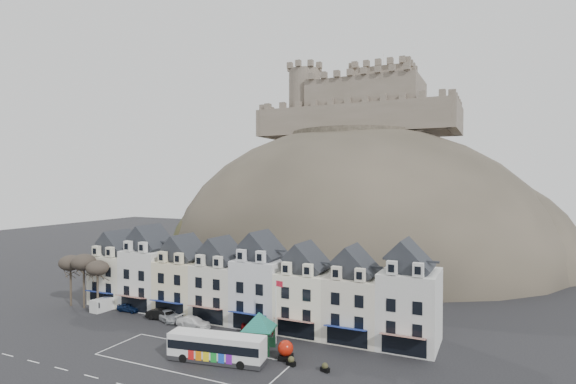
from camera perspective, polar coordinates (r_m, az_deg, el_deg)
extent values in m
plane|color=black|center=(55.84, -14.69, -19.88)|extent=(300.00, 300.00, 0.00)
cube|color=silver|center=(55.59, -12.13, -19.97)|extent=(22.00, 7.50, 0.01)
cube|color=silver|center=(81.60, -20.49, -10.13)|extent=(6.80, 8.00, 8.00)
cube|color=#21232A|center=(80.72, -20.52, -6.51)|extent=(6.80, 5.76, 2.80)
cube|color=silver|center=(79.41, -23.15, -6.88)|extent=(1.20, 0.80, 1.60)
cube|color=silver|center=(77.23, -21.66, -7.10)|extent=(1.20, 0.80, 1.60)
cube|color=black|center=(79.49, -22.59, -12.45)|extent=(5.10, 0.06, 2.20)
cube|color=navy|center=(78.76, -22.97, -11.62)|extent=(5.10, 1.29, 0.43)
cube|color=silver|center=(76.87, -16.88, -10.36)|extent=(6.80, 8.00, 9.20)
cube|color=#21232A|center=(75.89, -16.91, -6.07)|extent=(6.80, 5.76, 2.80)
cube|color=silver|center=(74.36, -19.64, -6.48)|extent=(1.20, 0.80, 1.60)
cube|color=silver|center=(72.30, -17.94, -6.69)|extent=(1.20, 0.80, 1.60)
cube|color=black|center=(74.76, -18.98, -13.31)|extent=(5.10, 0.06, 2.20)
cube|color=maroon|center=(73.97, -19.36, -12.44)|extent=(5.10, 1.29, 0.43)
cube|color=beige|center=(72.73, -12.80, -11.50)|extent=(6.80, 8.00, 8.00)
cube|color=#21232A|center=(71.74, -12.83, -7.45)|extent=(6.80, 5.76, 2.80)
cube|color=beige|center=(69.97, -15.63, -7.94)|extent=(1.20, 0.80, 1.60)
cube|color=beige|center=(68.09, -13.70, -8.19)|extent=(1.20, 0.80, 1.60)
cube|color=black|center=(70.36, -14.86, -14.23)|extent=(5.10, 0.06, 2.20)
cube|color=navy|center=(69.52, -15.24, -13.31)|extent=(5.10, 1.29, 0.43)
cube|color=silver|center=(68.87, -8.22, -12.22)|extent=(6.80, 8.00, 8.00)
cube|color=#21232A|center=(67.83, -8.24, -7.94)|extent=(6.80, 5.76, 2.80)
cube|color=silver|center=(65.80, -11.08, -8.51)|extent=(1.20, 0.80, 1.60)
cube|color=silver|center=(64.11, -8.89, -8.77)|extent=(1.20, 0.80, 1.60)
cube|color=black|center=(66.36, -10.19, -15.17)|extent=(5.10, 0.06, 2.20)
cube|color=maroon|center=(65.48, -10.55, -14.22)|extent=(5.10, 1.29, 0.43)
cube|color=silver|center=(65.35, -3.11, -12.41)|extent=(6.80, 8.00, 9.20)
cube|color=#21232A|center=(64.20, -3.12, -7.38)|extent=(6.80, 5.76, 2.80)
cube|color=silver|center=(61.89, -5.94, -8.00)|extent=(1.20, 0.80, 1.60)
cube|color=silver|center=(60.42, -3.48, -8.23)|extent=(1.20, 0.80, 1.60)
cube|color=black|center=(62.86, -4.91, -16.11)|extent=(5.10, 0.06, 2.20)
cube|color=navy|center=(61.92, -5.24, -15.13)|extent=(5.10, 1.29, 0.43)
cube|color=white|center=(62.68, 2.53, -13.58)|extent=(6.80, 8.00, 8.00)
cube|color=#21232A|center=(61.53, 2.54, -8.90)|extent=(6.80, 5.76, 2.80)
cube|color=white|center=(58.95, -0.18, -9.66)|extent=(1.20, 0.80, 1.60)
cube|color=white|center=(57.76, 2.54, -9.90)|extent=(1.20, 0.80, 1.60)
cube|color=black|center=(59.92, 0.99, -17.00)|extent=(5.10, 0.06, 2.20)
cube|color=maroon|center=(58.93, 0.71, -15.99)|extent=(5.10, 1.29, 0.43)
cube|color=beige|center=(60.50, 8.68, -14.16)|extent=(6.80, 8.00, 8.00)
cube|color=#21232A|center=(59.31, 8.70, -9.31)|extent=(6.80, 5.76, 2.80)
cube|color=beige|center=(56.45, 6.18, -10.17)|extent=(1.20, 0.80, 1.60)
cube|color=beige|center=(55.57, 9.14, -10.37)|extent=(1.20, 0.80, 1.60)
cube|color=black|center=(57.63, 7.49, -17.77)|extent=(5.10, 0.06, 2.20)
cube|color=navy|center=(56.61, 7.28, -16.74)|extent=(5.10, 1.29, 0.43)
cube|color=silver|center=(58.87, 15.24, -14.03)|extent=(6.80, 8.00, 9.20)
cube|color=#21232A|center=(57.59, 15.28, -8.46)|extent=(6.80, 5.76, 2.80)
cube|color=silver|center=(54.44, 13.06, -9.35)|extent=(1.20, 0.80, 1.60)
cube|color=silver|center=(53.92, 16.21, -9.48)|extent=(1.20, 0.80, 1.60)
cube|color=black|center=(56.09, 14.48, -18.36)|extent=(5.10, 0.06, 2.20)
cube|color=maroon|center=(55.03, 14.36, -17.32)|extent=(5.10, 1.29, 0.43)
ellipsoid|color=#322E26|center=(116.65, 8.12, -8.54)|extent=(96.00, 76.00, 68.00)
ellipsoid|color=#262F17|center=(119.48, -2.99, -8.29)|extent=(52.00, 44.00, 42.00)
ellipsoid|color=#322E26|center=(116.10, 20.26, -8.67)|extent=(56.00, 48.00, 46.00)
ellipsoid|color=#262F17|center=(104.92, 3.74, -9.67)|extent=(40.00, 28.00, 28.00)
ellipsoid|color=#322E26|center=(102.70, 11.57, -9.94)|extent=(36.00, 28.00, 24.00)
cylinder|color=#322E26|center=(115.37, 8.18, 6.80)|extent=(30.00, 30.00, 3.00)
cube|color=#665C4E|center=(112.08, 7.59, 9.28)|extent=(48.00, 2.20, 7.00)
cube|color=#665C4E|center=(131.15, 10.23, 8.13)|extent=(48.00, 2.20, 7.00)
cube|color=#665C4E|center=(130.22, -1.29, 8.20)|extent=(2.20, 22.00, 7.00)
cube|color=#665C4E|center=(117.29, 20.50, 8.85)|extent=(2.20, 22.00, 7.00)
cube|color=#665C4E|center=(121.86, 9.95, 11.25)|extent=(28.00, 18.00, 10.00)
cube|color=#665C4E|center=(123.07, 12.04, 11.85)|extent=(14.00, 12.00, 13.00)
cylinder|color=#665C4E|center=(123.27, 2.11, 11.16)|extent=(8.40, 8.40, 18.00)
cylinder|color=silver|center=(125.01, 12.06, 15.91)|extent=(0.16, 0.16, 5.00)
cylinder|color=#3E3127|center=(82.05, -25.87, -10.92)|extent=(0.32, 0.32, 5.74)
ellipsoid|color=#383028|center=(81.28, -25.90, -8.10)|extent=(3.61, 3.61, 2.54)
cylinder|color=#3E3127|center=(79.77, -24.48, -11.16)|extent=(0.32, 0.32, 6.02)
ellipsoid|color=#383028|center=(78.95, -24.52, -8.11)|extent=(3.78, 3.78, 2.67)
cylinder|color=#3E3127|center=(77.63, -23.01, -11.71)|extent=(0.32, 0.32, 5.46)
ellipsoid|color=#383028|center=(76.84, -23.04, -8.88)|extent=(3.43, 3.43, 2.42)
cube|color=#262628|center=(54.11, -9.03, -20.16)|extent=(11.35, 4.31, 0.50)
cube|color=silver|center=(53.59, -9.04, -18.70)|extent=(11.34, 4.26, 2.54)
cube|color=black|center=(53.54, -9.04, -18.56)|extent=(11.14, 4.30, 0.96)
cube|color=silver|center=(53.20, -9.04, -17.54)|extent=(11.11, 4.13, 0.25)
cube|color=orange|center=(51.32, -3.17, -18.45)|extent=(0.25, 1.20, 0.28)
cylinder|color=black|center=(51.88, -6.03, -21.01)|extent=(1.01, 0.47, 0.97)
cylinder|color=black|center=(53.84, -5.07, -20.15)|extent=(1.01, 0.47, 0.97)
cylinder|color=black|center=(54.63, -13.16, -19.85)|extent=(1.01, 0.47, 0.97)
cylinder|color=black|center=(56.50, -11.98, -19.11)|extent=(1.01, 0.47, 0.97)
cube|color=black|center=(57.99, -4.78, -17.61)|extent=(0.20, 0.20, 2.66)
cube|color=black|center=(57.25, -1.76, -17.86)|extent=(0.20, 0.20, 2.66)
cube|color=black|center=(55.29, -5.72, -18.59)|extent=(0.20, 0.20, 2.66)
cube|color=black|center=(54.52, -2.54, -18.88)|extent=(0.20, 0.20, 2.66)
cube|color=black|center=(55.80, -3.70, -16.94)|extent=(4.40, 4.40, 0.13)
cone|color=#166255|center=(55.50, -3.70, -15.96)|extent=(7.15, 7.15, 2.00)
cube|color=black|center=(54.10, -0.31, -20.23)|extent=(1.68, 1.68, 0.57)
sphere|color=#A81809|center=(53.73, -0.31, -19.22)|extent=(1.77, 1.77, 1.77)
cylinder|color=silver|center=(57.66, -1.56, -14.85)|extent=(0.12, 0.12, 8.15)
cube|color=red|center=(56.42, -1.12, -11.58)|extent=(1.09, 0.32, 0.71)
cube|color=silver|center=(77.74, -22.26, -13.03)|extent=(2.10, 4.28, 1.90)
cube|color=black|center=(77.65, -22.26, -12.77)|extent=(1.72, 0.19, 0.82)
cube|color=black|center=(51.27, 4.72, -21.55)|extent=(1.07, 0.76, 0.49)
sphere|color=#262F17|center=(51.12, 4.72, -21.15)|extent=(0.68, 0.68, 0.68)
cube|color=black|center=(52.57, 0.39, -20.92)|extent=(1.15, 0.82, 0.52)
sphere|color=#262F17|center=(52.41, 0.39, -20.50)|extent=(0.73, 0.73, 0.73)
imported|color=#0B1838|center=(75.64, -19.54, -13.64)|extent=(3.96, 1.62, 1.34)
imported|color=black|center=(70.22, -15.73, -14.72)|extent=(4.79, 2.11, 1.53)
imported|color=#AEB1B6|center=(69.47, -14.97, -14.93)|extent=(5.67, 4.19, 1.45)
imported|color=white|center=(65.64, -11.91, -15.87)|extent=(5.21, 2.26, 1.49)
imported|color=#520406|center=(62.31, -3.78, -16.76)|extent=(4.66, 1.90, 1.58)
imported|color=black|center=(59.82, -3.89, -17.73)|extent=(3.92, 2.58, 1.22)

